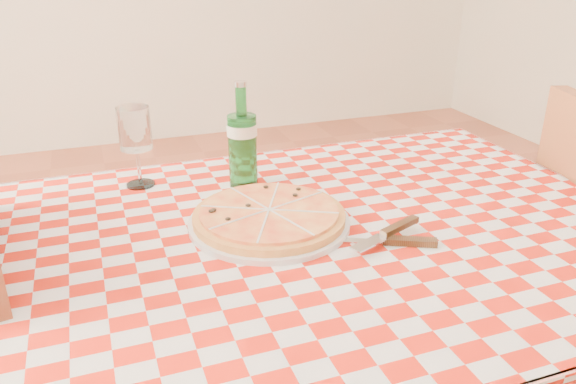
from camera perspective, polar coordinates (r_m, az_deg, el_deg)
name	(u,v)px	position (r m, az deg, el deg)	size (l,w,h in m)	color
dining_table	(309,279)	(1.08, 2.10, -8.78)	(1.20, 0.80, 0.75)	brown
tablecloth	(309,235)	(1.04, 2.18, -4.35)	(1.30, 0.90, 0.01)	#A5160A
pizza_plate	(269,215)	(1.05, -1.93, -2.38)	(0.30, 0.30, 0.04)	gold
water_bottle	(242,135)	(1.20, -4.68, 5.77)	(0.07, 0.07, 0.23)	#1A6827
wine_glass	(137,147)	(1.25, -15.13, 4.42)	(0.07, 0.07, 0.18)	white
cutlery	(383,237)	(1.00, 9.60, -4.53)	(0.24, 0.20, 0.03)	silver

